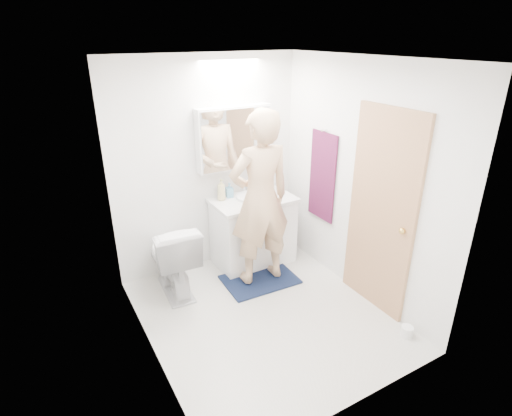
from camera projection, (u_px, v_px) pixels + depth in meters
floor at (264, 314)px, 4.06m from camera, size 2.50×2.50×0.00m
ceiling at (267, 58)px, 3.11m from camera, size 2.50×2.50×0.00m
wall_back at (208, 166)px, 4.58m from camera, size 2.50×0.00×2.50m
wall_front at (367, 269)px, 2.59m from camera, size 2.50×0.00×2.50m
wall_left at (141, 231)px, 3.09m from camera, size 0.00×2.50×2.50m
wall_right at (359, 182)px, 4.09m from camera, size 0.00×2.50×2.50m
vanity_cabinet at (253, 232)px, 4.87m from camera, size 0.90×0.55×0.78m
countertop at (253, 200)px, 4.71m from camera, size 0.95×0.58×0.04m
sink_basin at (252, 197)px, 4.72m from camera, size 0.36×0.36×0.03m
faucet at (244, 186)px, 4.84m from camera, size 0.02×0.02×0.16m
medicine_cabinet at (234, 138)px, 4.54m from camera, size 0.88×0.14×0.70m
mirror_panel at (237, 139)px, 4.48m from camera, size 0.84×0.01×0.66m
toilet at (172, 257)px, 4.29m from camera, size 0.51×0.84×0.82m
bath_rug at (260, 279)px, 4.62m from camera, size 0.82×0.58×0.02m
person at (260, 199)px, 4.23m from camera, size 0.71×0.48×1.89m
door at (381, 213)px, 3.88m from camera, size 0.04×0.80×2.00m
door_knob at (402, 231)px, 3.65m from camera, size 0.06×0.06×0.06m
towel at (322, 177)px, 4.56m from camera, size 0.02×0.42×1.00m
towel_hook at (325, 130)px, 4.35m from camera, size 0.07×0.02×0.02m
soap_bottle_a at (221, 190)px, 4.62m from camera, size 0.11×0.11×0.25m
soap_bottle_b at (229, 190)px, 4.71m from camera, size 0.09×0.09×0.17m
toothbrush_cup at (258, 188)px, 4.88m from camera, size 0.11×0.11×0.09m
toilet_paper_roll at (407, 331)px, 3.76m from camera, size 0.11×0.11×0.10m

